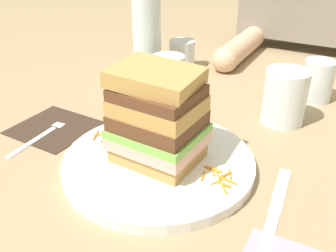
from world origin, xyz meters
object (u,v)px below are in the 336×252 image
at_px(juice_glass, 285,99).
at_px(main_plate, 159,162).
at_px(water_bottle, 147,26).
at_px(empty_tumbler_0, 182,55).
at_px(empty_tumbler_1, 318,81).
at_px(napkin_dark, 54,127).
at_px(sandwich, 158,118).
at_px(fork, 45,131).
at_px(empty_tumbler_2, 168,73).
at_px(knife, 274,213).

bearing_deg(juice_glass, main_plate, -118.01).
relative_size(water_bottle, empty_tumbler_0, 3.79).
height_order(main_plate, empty_tumbler_1, empty_tumbler_1).
distance_m(napkin_dark, empty_tumbler_1, 0.52).
relative_size(sandwich, napkin_dark, 1.05).
bearing_deg(empty_tumbler_1, fork, -136.07).
xyz_separation_m(napkin_dark, empty_tumbler_2, (0.10, 0.25, 0.04)).
distance_m(empty_tumbler_0, empty_tumbler_2, 0.14).
relative_size(main_plate, sandwich, 2.05).
xyz_separation_m(empty_tumbler_0, empty_tumbler_2, (0.03, -0.13, 0.00)).
bearing_deg(sandwich, empty_tumbler_1, 65.82).
bearing_deg(fork, water_bottle, 87.57).
xyz_separation_m(napkin_dark, fork, (0.00, -0.02, 0.00)).
bearing_deg(knife, sandwich, 173.21).
bearing_deg(water_bottle, main_plate, -56.37).
xyz_separation_m(fork, empty_tumbler_2, (0.10, 0.27, 0.03)).
height_order(juice_glass, empty_tumbler_1, juice_glass).
xyz_separation_m(napkin_dark, knife, (0.41, -0.04, 0.00)).
distance_m(sandwich, empty_tumbler_0, 0.43).
height_order(main_plate, sandwich, sandwich).
bearing_deg(empty_tumbler_1, main_plate, -114.01).
relative_size(water_bottle, empty_tumbler_1, 3.20).
bearing_deg(empty_tumbler_1, sandwich, -114.18).
distance_m(knife, empty_tumbler_1, 0.39).
bearing_deg(sandwich, empty_tumbler_2, 115.60).
relative_size(knife, empty_tumbler_0, 2.83).
bearing_deg(water_bottle, empty_tumbler_2, -31.17).
bearing_deg(empty_tumbler_1, napkin_dark, -137.89).
distance_m(knife, empty_tumbler_0, 0.54).
relative_size(main_plate, empty_tumbler_2, 3.78).
bearing_deg(sandwich, main_plate, -46.27).
distance_m(main_plate, fork, 0.22).
height_order(main_plate, knife, main_plate).
bearing_deg(empty_tumbler_0, empty_tumbler_2, -75.68).
bearing_deg(juice_glass, empty_tumbler_0, 150.77).
height_order(napkin_dark, juice_glass, juice_glass).
xyz_separation_m(napkin_dark, empty_tumbler_0, (0.06, 0.38, 0.03)).
xyz_separation_m(sandwich, empty_tumbler_2, (-0.13, 0.27, -0.05)).
relative_size(fork, empty_tumbler_2, 2.18).
height_order(main_plate, napkin_dark, main_plate).
bearing_deg(main_plate, fork, -178.21).
bearing_deg(empty_tumbler_1, water_bottle, -172.45).
bearing_deg(empty_tumbler_0, main_plate, -67.90).
height_order(water_bottle, empty_tumbler_2, water_bottle).
relative_size(knife, empty_tumbler_2, 2.63).
bearing_deg(juice_glass, napkin_dark, -147.67).
bearing_deg(water_bottle, juice_glass, -13.15).
height_order(empty_tumbler_0, empty_tumbler_1, empty_tumbler_1).
distance_m(knife, empty_tumbler_2, 0.42).
height_order(napkin_dark, fork, fork).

